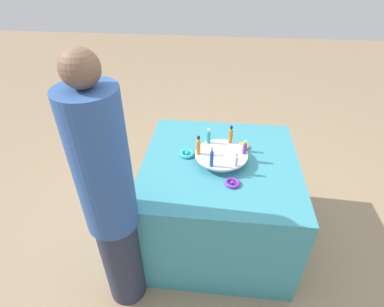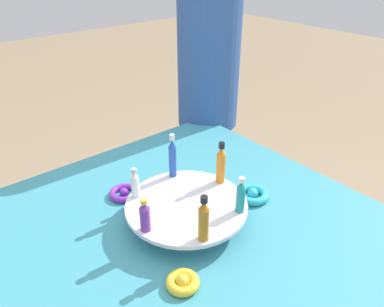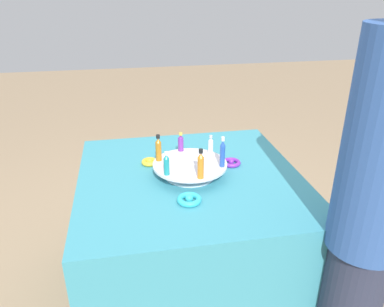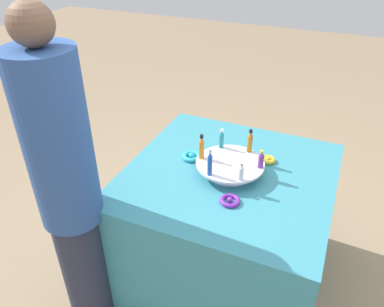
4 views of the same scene
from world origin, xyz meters
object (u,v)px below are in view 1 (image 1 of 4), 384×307
at_px(bottle_blue, 212,157).
at_px(bottle_clear, 236,160).
at_px(ribbon_bow_purple, 232,183).
at_px(ribbon_bow_teal, 187,154).
at_px(bottle_amber, 231,135).
at_px(bottle_orange, 198,146).
at_px(bottle_purple, 245,148).
at_px(bottle_teal, 209,137).
at_px(display_stand, 221,156).
at_px(person_figure, 110,203).
at_px(ribbon_bow_gold, 243,146).

distance_m(bottle_blue, bottle_clear, 0.15).
bearing_deg(ribbon_bow_purple, ribbon_bow_teal, -41.15).
bearing_deg(bottle_amber, bottle_orange, 37.34).
relative_size(bottle_purple, bottle_amber, 0.74).
distance_m(bottle_purple, ribbon_bow_teal, 0.39).
xyz_separation_m(bottle_teal, bottle_purple, (-0.24, 0.10, -0.01)).
bearing_deg(bottle_clear, ribbon_bow_purple, 81.80).
xyz_separation_m(bottle_teal, bottle_blue, (-0.03, 0.26, 0.02)).
bearing_deg(bottle_blue, display_stand, -112.66).
distance_m(bottle_purple, bottle_amber, 0.15).
relative_size(bottle_purple, person_figure, 0.06).
bearing_deg(ribbon_bow_gold, bottle_clear, 77.83).
height_order(bottle_purple, ribbon_bow_purple, bottle_purple).
bearing_deg(bottle_amber, bottle_purple, 127.34).
distance_m(bottle_blue, person_figure, 0.65).
height_order(bottle_blue, person_figure, person_figure).
relative_size(bottle_clear, person_figure, 0.06).
bearing_deg(display_stand, ribbon_bow_purple, 108.85).
height_order(display_stand, bottle_purple, bottle_purple).
relative_size(display_stand, bottle_blue, 2.40).
bearing_deg(person_figure, ribbon_bow_teal, 16.62).
bearing_deg(bottle_amber, display_stand, 67.34).
height_order(display_stand, ribbon_bow_purple, display_stand).
bearing_deg(ribbon_bow_gold, bottle_teal, 13.27).
xyz_separation_m(ribbon_bow_gold, ribbon_bow_teal, (0.39, 0.13, 0.00)).
height_order(bottle_orange, ribbon_bow_teal, bottle_orange).
relative_size(bottle_blue, bottle_clear, 1.54).
bearing_deg(ribbon_bow_purple, bottle_blue, -32.22).
bearing_deg(bottle_teal, person_figure, 54.40).
relative_size(bottle_teal, bottle_blue, 0.75).
bearing_deg(bottle_teal, ribbon_bow_teal, 27.78).
bearing_deg(person_figure, bottle_blue, -5.32).
xyz_separation_m(display_stand, bottle_orange, (0.15, 0.02, 0.09)).
xyz_separation_m(bottle_blue, ribbon_bow_gold, (-0.21, -0.32, -0.12)).
height_order(display_stand, ribbon_bow_teal, display_stand).
xyz_separation_m(bottle_teal, bottle_amber, (-0.15, -0.02, 0.01)).
bearing_deg(ribbon_bow_purple, display_stand, -71.15).
bearing_deg(person_figure, bottle_teal, 10.58).
distance_m(bottle_orange, ribbon_bow_teal, 0.15).
bearing_deg(display_stand, bottle_clear, 127.34).
distance_m(display_stand, ribbon_bow_gold, 0.24).
height_order(bottle_blue, bottle_purple, bottle_blue).
relative_size(bottle_blue, bottle_purple, 1.52).
height_order(bottle_purple, bottle_amber, bottle_amber).
height_order(ribbon_bow_purple, person_figure, person_figure).
height_order(ribbon_bow_gold, person_figure, person_figure).
distance_m(bottle_teal, ribbon_bow_gold, 0.27).
height_order(ribbon_bow_teal, person_figure, person_figure).
bearing_deg(ribbon_bow_teal, person_figure, 60.43).
distance_m(bottle_purple, person_figure, 0.91).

